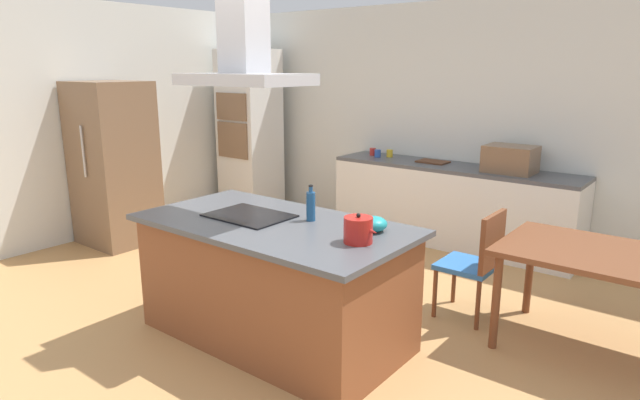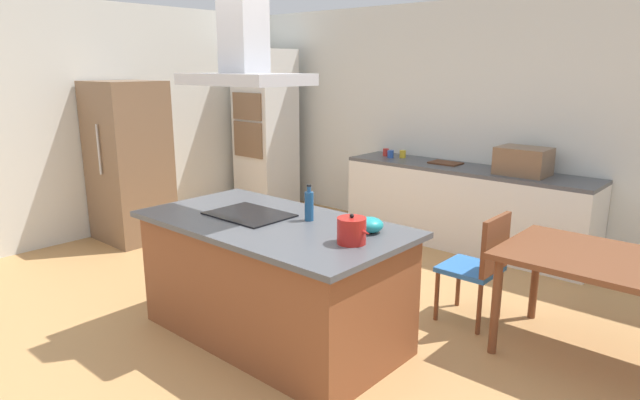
{
  "view_description": "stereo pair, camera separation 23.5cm",
  "coord_description": "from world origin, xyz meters",
  "px_view_note": "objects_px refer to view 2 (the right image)",
  "views": [
    {
      "loc": [
        2.56,
        -2.72,
        1.98
      ],
      "look_at": [
        0.11,
        0.4,
        1.0
      ],
      "focal_mm": 30.5,
      "sensor_mm": 36.0,
      "label": 1
    },
    {
      "loc": [
        2.74,
        -2.57,
        1.98
      ],
      "look_at": [
        0.11,
        0.4,
        1.0
      ],
      "focal_mm": 30.5,
      "sensor_mm": 36.0,
      "label": 2
    }
  ],
  "objects_px": {
    "cooktop": "(249,214)",
    "coffee_mug_yellow": "(403,154)",
    "coffee_mug_blue": "(391,154)",
    "chair_at_left_end": "(481,262)",
    "olive_oil_bottle": "(309,205)",
    "wall_oven_stack": "(265,130)",
    "dining_table": "(613,271)",
    "tea_kettle": "(352,231)",
    "range_hood": "(244,48)",
    "refrigerator": "(129,162)",
    "coffee_mug_red": "(386,152)",
    "mixing_bowl": "(369,225)",
    "countertop_microwave": "(523,161)",
    "cutting_board": "(446,163)"
  },
  "relations": [
    {
      "from": "cooktop",
      "to": "coffee_mug_yellow",
      "type": "distance_m",
      "value": 3.01
    },
    {
      "from": "coffee_mug_blue",
      "to": "chair_at_left_end",
      "type": "xyz_separation_m",
      "value": [
        1.97,
        -1.64,
        -0.44
      ]
    },
    {
      "from": "olive_oil_bottle",
      "to": "wall_oven_stack",
      "type": "height_order",
      "value": "wall_oven_stack"
    },
    {
      "from": "coffee_mug_blue",
      "to": "dining_table",
      "type": "xyz_separation_m",
      "value": [
        2.89,
        -1.64,
        -0.28
      ]
    },
    {
      "from": "tea_kettle",
      "to": "coffee_mug_yellow",
      "type": "bearing_deg",
      "value": 117.64
    },
    {
      "from": "olive_oil_bottle",
      "to": "range_hood",
      "type": "height_order",
      "value": "range_hood"
    },
    {
      "from": "tea_kettle",
      "to": "refrigerator",
      "type": "bearing_deg",
      "value": 170.89
    },
    {
      "from": "coffee_mug_yellow",
      "to": "refrigerator",
      "type": "bearing_deg",
      "value": -132.38
    },
    {
      "from": "refrigerator",
      "to": "coffee_mug_red",
      "type": "bearing_deg",
      "value": 50.64
    },
    {
      "from": "refrigerator",
      "to": "range_hood",
      "type": "height_order",
      "value": "range_hood"
    },
    {
      "from": "wall_oven_stack",
      "to": "chair_at_left_end",
      "type": "distance_m",
      "value": 4.24
    },
    {
      "from": "dining_table",
      "to": "chair_at_left_end",
      "type": "distance_m",
      "value": 0.93
    },
    {
      "from": "tea_kettle",
      "to": "olive_oil_bottle",
      "type": "height_order",
      "value": "olive_oil_bottle"
    },
    {
      "from": "mixing_bowl",
      "to": "refrigerator",
      "type": "bearing_deg",
      "value": 174.79
    },
    {
      "from": "countertop_microwave",
      "to": "dining_table",
      "type": "bearing_deg",
      "value": -52.22
    },
    {
      "from": "coffee_mug_blue",
      "to": "cutting_board",
      "type": "relative_size",
      "value": 0.26
    },
    {
      "from": "wall_oven_stack",
      "to": "chair_at_left_end",
      "type": "relative_size",
      "value": 2.47
    },
    {
      "from": "chair_at_left_end",
      "to": "countertop_microwave",
      "type": "bearing_deg",
      "value": 102.55
    },
    {
      "from": "countertop_microwave",
      "to": "cutting_board",
      "type": "height_order",
      "value": "countertop_microwave"
    },
    {
      "from": "range_hood",
      "to": "olive_oil_bottle",
      "type": "bearing_deg",
      "value": 24.17
    },
    {
      "from": "coffee_mug_red",
      "to": "dining_table",
      "type": "xyz_separation_m",
      "value": [
        3.01,
        -1.72,
        -0.28
      ]
    },
    {
      "from": "coffee_mug_red",
      "to": "wall_oven_stack",
      "type": "bearing_deg",
      "value": -171.01
    },
    {
      "from": "cutting_board",
      "to": "coffee_mug_red",
      "type": "bearing_deg",
      "value": 179.36
    },
    {
      "from": "coffee_mug_yellow",
      "to": "wall_oven_stack",
      "type": "distance_m",
      "value": 2.11
    },
    {
      "from": "coffee_mug_yellow",
      "to": "chair_at_left_end",
      "type": "height_order",
      "value": "coffee_mug_yellow"
    },
    {
      "from": "coffee_mug_red",
      "to": "range_hood",
      "type": "height_order",
      "value": "range_hood"
    },
    {
      "from": "coffee_mug_blue",
      "to": "wall_oven_stack",
      "type": "relative_size",
      "value": 0.04
    },
    {
      "from": "coffee_mug_blue",
      "to": "dining_table",
      "type": "height_order",
      "value": "coffee_mug_blue"
    },
    {
      "from": "countertop_microwave",
      "to": "coffee_mug_blue",
      "type": "xyz_separation_m",
      "value": [
        -1.61,
        -0.02,
        -0.09
      ]
    },
    {
      "from": "mixing_bowl",
      "to": "countertop_microwave",
      "type": "xyz_separation_m",
      "value": [
        -0.01,
        2.63,
        0.09
      ]
    },
    {
      "from": "cooktop",
      "to": "dining_table",
      "type": "distance_m",
      "value": 2.53
    },
    {
      "from": "tea_kettle",
      "to": "coffee_mug_yellow",
      "type": "xyz_separation_m",
      "value": [
        -1.55,
        2.97,
        -0.04
      ]
    },
    {
      "from": "cooktop",
      "to": "chair_at_left_end",
      "type": "bearing_deg",
      "value": 43.57
    },
    {
      "from": "tea_kettle",
      "to": "olive_oil_bottle",
      "type": "xyz_separation_m",
      "value": [
        -0.55,
        0.2,
        0.03
      ]
    },
    {
      "from": "refrigerator",
      "to": "chair_at_left_end",
      "type": "height_order",
      "value": "refrigerator"
    },
    {
      "from": "olive_oil_bottle",
      "to": "cutting_board",
      "type": "bearing_deg",
      "value": 98.56
    },
    {
      "from": "cooktop",
      "to": "chair_at_left_end",
      "type": "relative_size",
      "value": 0.67
    },
    {
      "from": "tea_kettle",
      "to": "coffee_mug_blue",
      "type": "bearing_deg",
      "value": 120.11
    },
    {
      "from": "cutting_board",
      "to": "countertop_microwave",
      "type": "bearing_deg",
      "value": -3.18
    },
    {
      "from": "countertop_microwave",
      "to": "dining_table",
      "type": "xyz_separation_m",
      "value": [
        1.28,
        -1.66,
        -0.37
      ]
    },
    {
      "from": "range_hood",
      "to": "wall_oven_stack",
      "type": "bearing_deg",
      "value": 135.14
    },
    {
      "from": "olive_oil_bottle",
      "to": "cutting_board",
      "type": "distance_m",
      "value": 2.77
    },
    {
      "from": "coffee_mug_blue",
      "to": "range_hood",
      "type": "xyz_separation_m",
      "value": [
        0.69,
        -2.86,
        1.16
      ]
    },
    {
      "from": "cooktop",
      "to": "tea_kettle",
      "type": "xyz_separation_m",
      "value": [
        0.98,
        -0.01,
        0.08
      ]
    },
    {
      "from": "chair_at_left_end",
      "to": "dining_table",
      "type": "bearing_deg",
      "value": -0.0
    },
    {
      "from": "coffee_mug_yellow",
      "to": "mixing_bowl",
      "type": "bearing_deg",
      "value": -61.02
    },
    {
      "from": "mixing_bowl",
      "to": "countertop_microwave",
      "type": "bearing_deg",
      "value": 90.13
    },
    {
      "from": "coffee_mug_red",
      "to": "cutting_board",
      "type": "height_order",
      "value": "coffee_mug_red"
    },
    {
      "from": "tea_kettle",
      "to": "coffee_mug_blue",
      "type": "distance_m",
      "value": 3.32
    },
    {
      "from": "cooktop",
      "to": "tea_kettle",
      "type": "bearing_deg",
      "value": -0.68
    }
  ]
}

